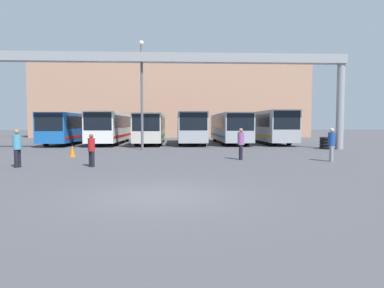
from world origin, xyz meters
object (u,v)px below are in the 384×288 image
at_px(pedestrian_near_left, 241,143).
at_px(tire_stack, 326,143).
at_px(bus_slot_1, 111,126).
at_px(bus_slot_4, 229,126).
at_px(lamp_post, 142,91).
at_px(pedestrian_near_right, 332,144).
at_px(pedestrian_mid_left, 17,147).
at_px(bus_slot_0, 68,127).
at_px(bus_slot_3, 191,126).
at_px(bus_slot_2, 151,127).
at_px(traffic_cone, 72,151).
at_px(bus_slot_5, 268,125).
at_px(pedestrian_mid_right, 91,149).

xyz_separation_m(pedestrian_near_left, tire_stack, (8.45, 7.81, -0.47)).
bearing_deg(pedestrian_near_left, bus_slot_1, 36.98).
relative_size(bus_slot_4, lamp_post, 1.45).
distance_m(pedestrian_near_right, lamp_post, 14.61).
xyz_separation_m(pedestrian_mid_left, lamp_post, (4.78, 10.61, 3.63)).
bearing_deg(lamp_post, pedestrian_near_right, -38.79).
relative_size(bus_slot_0, pedestrian_near_right, 5.85).
bearing_deg(pedestrian_mid_left, bus_slot_3, 168.07).
bearing_deg(bus_slot_0, pedestrian_near_left, -46.74).
xyz_separation_m(pedestrian_near_right, tire_stack, (3.73, 8.95, -0.48)).
bearing_deg(pedestrian_near_right, bus_slot_2, -128.13).
bearing_deg(bus_slot_2, pedestrian_mid_left, -104.67).
relative_size(traffic_cone, tire_stack, 0.70).
bearing_deg(bus_slot_2, bus_slot_3, -7.19).
relative_size(bus_slot_5, pedestrian_near_right, 6.76).
xyz_separation_m(bus_slot_0, bus_slot_3, (12.12, 0.06, 0.05)).
relative_size(bus_slot_5, pedestrian_near_left, 6.82).
height_order(bus_slot_5, pedestrian_near_left, bus_slot_5).
xyz_separation_m(bus_slot_3, traffic_cone, (-7.89, -13.13, -1.42)).
distance_m(pedestrian_mid_right, tire_stack, 19.33).
bearing_deg(pedestrian_mid_right, pedestrian_near_right, 43.46).
xyz_separation_m(bus_slot_1, bus_slot_4, (12.12, 0.02, -0.04)).
height_order(bus_slot_2, bus_slot_5, bus_slot_5).
relative_size(bus_slot_0, bus_slot_1, 0.87).
xyz_separation_m(pedestrian_mid_left, traffic_cone, (1.03, 5.01, -0.58)).
bearing_deg(bus_slot_3, bus_slot_5, 5.33).
bearing_deg(tire_stack, bus_slot_4, 128.74).
relative_size(bus_slot_4, traffic_cone, 16.70).
bearing_deg(pedestrian_near_left, traffic_cone, 82.44).
distance_m(pedestrian_near_right, tire_stack, 9.71).
bearing_deg(traffic_cone, pedestrian_near_left, -11.90).
height_order(pedestrian_mid_left, pedestrian_mid_right, pedestrian_mid_left).
relative_size(bus_slot_1, bus_slot_5, 1.00).
distance_m(bus_slot_4, bus_slot_5, 4.04).
xyz_separation_m(bus_slot_5, pedestrian_near_right, (-1.18, -17.14, -0.92)).
bearing_deg(pedestrian_mid_left, pedestrian_mid_right, 105.11).
distance_m(bus_slot_0, bus_slot_3, 12.12).
relative_size(bus_slot_0, bus_slot_2, 0.90).
height_order(bus_slot_0, tire_stack, bus_slot_0).
height_order(bus_slot_3, pedestrian_mid_left, bus_slot_3).
bearing_deg(bus_slot_5, bus_slot_3, -174.67).
bearing_deg(bus_slot_5, bus_slot_0, -177.69).
bearing_deg(pedestrian_mid_right, bus_slot_1, 133.45).
xyz_separation_m(bus_slot_3, pedestrian_near_left, (2.17, -15.24, -0.84)).
xyz_separation_m(bus_slot_0, pedestrian_near_left, (14.29, -15.18, -0.79)).
distance_m(bus_slot_4, traffic_cone, 18.36).
height_order(bus_slot_0, pedestrian_mid_right, bus_slot_0).
bearing_deg(pedestrian_near_right, bus_slot_0, -111.69).
bearing_deg(lamp_post, bus_slot_0, 136.93).
xyz_separation_m(bus_slot_2, tire_stack, (14.66, -7.95, -1.24)).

